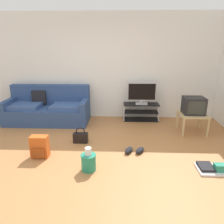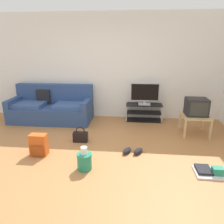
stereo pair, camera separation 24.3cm
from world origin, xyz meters
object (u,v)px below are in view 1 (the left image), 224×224
side_table (193,116)px  sneakers_pair (134,150)px  tv_stand (141,112)px  handbag (81,137)px  cleaning_bucket (89,161)px  couch (48,109)px  crt_tv (194,106)px  backpack (40,147)px  flat_tv (142,94)px  floor_tray (212,168)px

side_table → sneakers_pair: side_table is taller
tv_stand → handbag: (-1.34, -1.44, -0.11)m
cleaning_bucket → side_table: bearing=37.6°
couch → crt_tv: (3.47, -0.57, 0.30)m
side_table → backpack: (-3.02, -1.25, -0.19)m
flat_tv → side_table: flat_tv is taller
tv_stand → backpack: size_ratio=2.35×
side_table → crt_tv: bearing=90.0°
crt_tv → sneakers_pair: size_ratio=1.06×
tv_stand → side_table: (1.07, -0.81, 0.16)m
tv_stand → crt_tv: size_ratio=2.06×
backpack → side_table: bearing=5.0°
couch → side_table: (3.47, -0.59, 0.05)m
couch → backpack: size_ratio=5.24×
sneakers_pair → crt_tv: bearing=37.7°
sneakers_pair → side_table: bearing=37.2°
cleaning_bucket → floor_tray: size_ratio=0.83×
tv_stand → backpack: tv_stand is taller
side_table → floor_tray: (-0.16, -1.57, -0.34)m
tv_stand → flat_tv: bearing=-90.0°
side_table → backpack: size_ratio=1.47×
side_table → backpack: 3.27m
cleaning_bucket → floor_tray: (1.95, 0.05, -0.12)m
crt_tv → sneakers_pair: bearing=-142.3°
tv_stand → sneakers_pair: size_ratio=2.18×
backpack → crt_tv: bearing=5.3°
floor_tray → couch: bearing=146.9°
sneakers_pair → cleaning_bucket: bearing=-141.6°
flat_tv → cleaning_bucket: bearing=-113.2°
couch → floor_tray: size_ratio=4.42×
handbag → sneakers_pair: 1.13m
crt_tv → tv_stand: bearing=143.7°
backpack → handbag: size_ratio=1.21×
flat_tv → sneakers_pair: 1.95m
handbag → floor_tray: size_ratio=0.70×
couch → tv_stand: couch is taller
tv_stand → flat_tv: (0.00, -0.02, 0.50)m
couch → sneakers_pair: size_ratio=4.86×
backpack → sneakers_pair: (1.67, 0.22, -0.15)m
crt_tv → cleaning_bucket: (-2.11, -1.64, -0.47)m
handbag → cleaning_bucket: bearing=-72.7°
side_table → crt_tv: 0.25m
couch → handbag: 1.63m
backpack → handbag: (0.61, 0.61, -0.08)m
tv_stand → couch: bearing=-174.8°
crt_tv → cleaning_bucket: size_ratio=1.16×
flat_tv → crt_tv: size_ratio=1.66×
side_table → sneakers_pair: 1.73m
tv_stand → backpack: 2.83m
handbag → couch: bearing=130.7°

